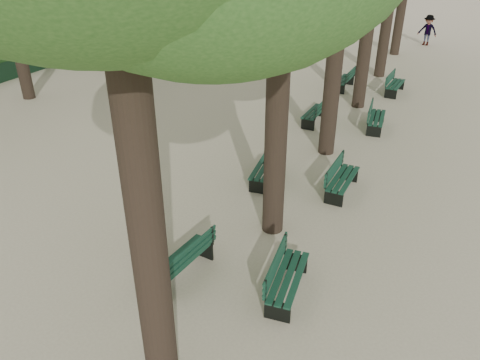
% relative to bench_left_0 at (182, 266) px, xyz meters
% --- Properties ---
extents(ground, '(120.00, 120.00, 0.00)m').
position_rel_bench_left_0_xyz_m(ground, '(-0.37, -0.50, -0.27)').
color(ground, tan).
rests_on(ground, ground).
extents(bench_left_0, '(0.78, 1.86, 0.92)m').
position_rel_bench_left_0_xyz_m(bench_left_0, '(0.00, 0.00, 0.00)').
color(bench_left_0, black).
rests_on(bench_left_0, ground).
extents(bench_left_1, '(0.79, 1.86, 0.92)m').
position_rel_bench_left_0_xyz_m(bench_left_1, '(-0.00, 4.78, 0.00)').
color(bench_left_1, black).
rests_on(bench_left_1, ground).
extents(bench_left_2, '(0.64, 1.82, 0.92)m').
position_rel_bench_left_0_xyz_m(bench_left_2, '(0.00, 9.91, 0.00)').
color(bench_left_2, black).
rests_on(bench_left_2, ground).
extents(bench_left_3, '(0.65, 1.82, 0.92)m').
position_rel_bench_left_0_xyz_m(bench_left_3, '(0.00, 14.61, 0.00)').
color(bench_left_3, black).
rests_on(bench_left_3, ground).
extents(bench_right_0, '(0.75, 1.85, 0.92)m').
position_rel_bench_left_0_xyz_m(bench_right_0, '(2.27, 0.41, 0.00)').
color(bench_right_0, black).
rests_on(bench_right_0, ground).
extents(bench_right_1, '(0.64, 1.82, 0.92)m').
position_rel_bench_left_0_xyz_m(bench_right_1, '(2.27, 5.04, 0.00)').
color(bench_right_1, black).
rests_on(bench_right_1, ground).
extents(bench_right_2, '(0.74, 1.85, 0.92)m').
position_rel_bench_left_0_xyz_m(bench_right_2, '(2.27, 10.28, 0.00)').
color(bench_right_2, black).
rests_on(bench_right_2, ground).
extents(bench_right_3, '(0.69, 1.83, 0.92)m').
position_rel_bench_left_0_xyz_m(bench_right_3, '(2.27, 14.88, 0.00)').
color(bench_right_3, black).
rests_on(bench_right_3, ground).
extents(man_with_map, '(0.71, 0.77, 1.73)m').
position_rel_bench_left_0_xyz_m(man_with_map, '(-1.16, 0.32, 0.60)').
color(man_with_map, black).
rests_on(man_with_map, ground).
extents(pedestrian_e, '(1.06, 1.50, 1.66)m').
position_rel_bench_left_0_xyz_m(pedestrian_e, '(-5.44, 21.70, 0.56)').
color(pedestrian_e, '#262628').
rests_on(pedestrian_e, ground).
extents(pedestrian_a, '(0.87, 0.96, 1.90)m').
position_rel_bench_left_0_xyz_m(pedestrian_a, '(-2.40, 26.00, 0.68)').
color(pedestrian_a, '#262628').
rests_on(pedestrian_a, ground).
extents(pedestrian_b, '(1.25, 0.68, 1.85)m').
position_rel_bench_left_0_xyz_m(pedestrian_b, '(2.56, 25.76, 0.65)').
color(pedestrian_b, '#262628').
rests_on(pedestrian_b, ground).
extents(pedestrian_d, '(0.76, 0.99, 1.89)m').
position_rel_bench_left_0_xyz_m(pedestrian_d, '(-3.11, 29.33, 0.67)').
color(pedestrian_d, '#262628').
rests_on(pedestrian_d, ground).
extents(fence, '(0.08, 42.00, 0.90)m').
position_rel_bench_left_0_xyz_m(fence, '(-15.37, 10.50, 0.18)').
color(fence, black).
rests_on(fence, ground).
extents(hedge, '(1.20, 42.00, 1.20)m').
position_rel_bench_left_0_xyz_m(hedge, '(-16.07, 10.50, 0.33)').
color(hedge, '#193D15').
rests_on(hedge, ground).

